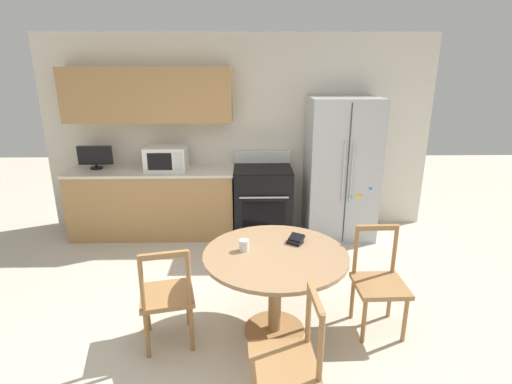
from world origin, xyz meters
TOP-DOWN VIEW (x-y plane):
  - ground_plane at (0.00, 0.00)m, footprint 14.00×14.00m
  - back_wall at (-0.30, 2.59)m, footprint 5.20×0.44m
  - kitchen_counter at (-1.14, 2.29)m, footprint 2.15×0.64m
  - refrigerator at (1.33, 2.23)m, footprint 0.88×0.73m
  - oven_range at (0.32, 2.26)m, footprint 0.75×0.68m
  - microwave at (-0.93, 2.28)m, footprint 0.52×0.38m
  - countertop_tv at (-1.86, 2.35)m, footprint 0.44×0.16m
  - dining_table at (0.34, 0.16)m, footprint 1.19×1.19m
  - dining_chair_right at (1.23, 0.19)m, footprint 0.43×0.43m
  - dining_chair_left at (-0.54, 0.03)m, footprint 0.50×0.50m
  - dining_chair_near at (0.36, -0.73)m, footprint 0.44×0.44m
  - candle_glass at (0.08, 0.21)m, footprint 0.08×0.08m
  - wallet at (0.53, 0.35)m, footprint 0.17×0.17m

SIDE VIEW (x-z plane):
  - ground_plane at x=0.00m, z-range 0.00..0.00m
  - dining_chair_right at x=1.23m, z-range -0.02..0.89m
  - dining_chair_left at x=-0.54m, z-range -0.02..0.89m
  - dining_chair_near at x=0.36m, z-range -0.02..0.89m
  - kitchen_counter at x=-1.14m, z-range 0.00..0.90m
  - oven_range at x=0.32m, z-range -0.07..1.01m
  - dining_table at x=0.34m, z-range 0.23..0.97m
  - wallet at x=0.53m, z-range 0.74..0.81m
  - candle_glass at x=0.08m, z-range 0.74..0.83m
  - refrigerator at x=1.33m, z-range 0.00..1.82m
  - microwave at x=-0.93m, z-range 0.90..1.21m
  - countertop_tv at x=-1.86m, z-range 0.91..1.22m
  - back_wall at x=-0.30m, z-range 0.14..2.74m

